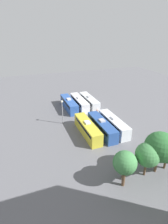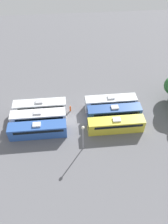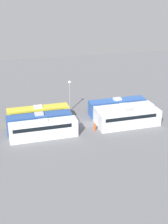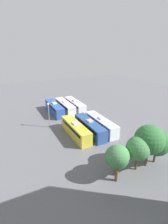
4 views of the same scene
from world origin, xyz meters
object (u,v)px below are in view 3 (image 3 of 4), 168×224
object	(u,v)px
worker_person	(95,127)
light_pole	(70,90)
bus_4	(39,122)
bus_2	(117,106)
bus_0	(130,119)
bus_3	(43,129)
bus_5	(38,114)
bus_1	(124,112)

from	to	relation	value
worker_person	light_pole	world-z (taller)	light_pole
bus_4	light_pole	size ratio (longest dim) A/B	1.79
bus_2	worker_person	distance (m)	9.59
bus_0	bus_3	xyz separation A→B (m)	(0.09, 16.25, 0.00)
bus_3	light_pole	world-z (taller)	light_pole
bus_0	bus_5	world-z (taller)	same
bus_0	bus_3	size ratio (longest dim) A/B	1.00
bus_3	bus_4	xyz separation A→B (m)	(3.29, 0.20, 0.00)
bus_2	bus_5	xyz separation A→B (m)	(0.17, 16.29, 0.00)
bus_5	worker_person	size ratio (longest dim) A/B	7.28
worker_person	light_pole	xyz separation A→B (m)	(10.85, 1.98, 3.84)
bus_1	bus_3	size ratio (longest dim) A/B	1.00
bus_5	bus_4	bearing A→B (deg)	174.85
bus_0	bus_4	world-z (taller)	same
bus_5	light_pole	bearing A→B (deg)	-60.71
light_pole	worker_person	bearing A→B (deg)	-169.67
bus_2	worker_person	bearing A→B (deg)	133.27
bus_4	bus_5	xyz separation A→B (m)	(3.61, -0.33, 0.00)
bus_4	bus_0	bearing A→B (deg)	-101.61
light_pole	bus_5	bearing A→B (deg)	119.29
bus_3	bus_5	xyz separation A→B (m)	(6.90, -0.12, 0.00)
bus_2	bus_4	size ratio (longest dim) A/B	1.00
bus_1	bus_3	bearing A→B (deg)	101.16
bus_1	bus_5	bearing A→B (deg)	77.35
bus_4	worker_person	distance (m)	10.20
bus_2	bus_5	distance (m)	16.29
bus_2	bus_0	bearing A→B (deg)	178.64
bus_3	bus_2	bearing A→B (deg)	-67.72
bus_1	worker_person	size ratio (longest dim) A/B	7.28
bus_3	bus_4	world-z (taller)	same
bus_3	light_pole	bearing A→B (deg)	-34.17
bus_1	bus_2	xyz separation A→B (m)	(3.49, 0.02, 0.00)
bus_2	worker_person	size ratio (longest dim) A/B	7.28
bus_1	light_pole	distance (m)	12.21
bus_0	worker_person	distance (m)	6.86
bus_0	bus_1	world-z (taller)	same
bus_0	light_pole	size ratio (longest dim) A/B	1.79
bus_1	light_pole	world-z (taller)	light_pole
light_pole	bus_1	bearing A→B (deg)	-131.07
bus_0	worker_person	bearing A→B (deg)	87.66
bus_1	worker_person	world-z (taller)	bus_1
worker_person	bus_0	bearing A→B (deg)	-92.34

